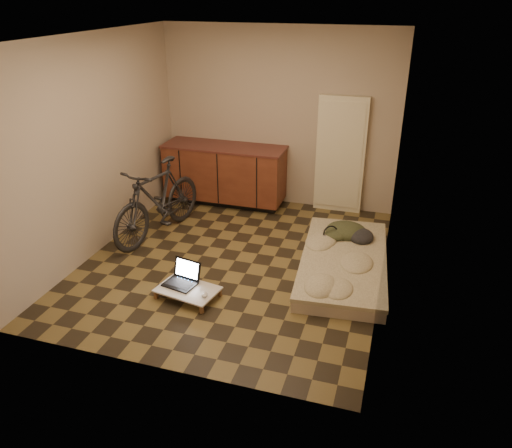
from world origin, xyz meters
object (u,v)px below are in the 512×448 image
(bicycle, at_px, (157,196))
(laptop, at_px, (183,279))
(futon, at_px, (344,263))
(lap_desk, at_px, (188,290))

(bicycle, height_order, laptop, bicycle)
(futon, relative_size, lap_desk, 2.98)
(bicycle, relative_size, lap_desk, 2.45)
(bicycle, relative_size, futon, 0.82)
(futon, bearing_deg, bicycle, 170.93)
(lap_desk, bearing_deg, futon, 46.04)
(futon, relative_size, laptop, 5.39)
(laptop, bearing_deg, lap_desk, -32.28)
(laptop, bearing_deg, bicycle, 138.21)
(bicycle, height_order, lap_desk, bicycle)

